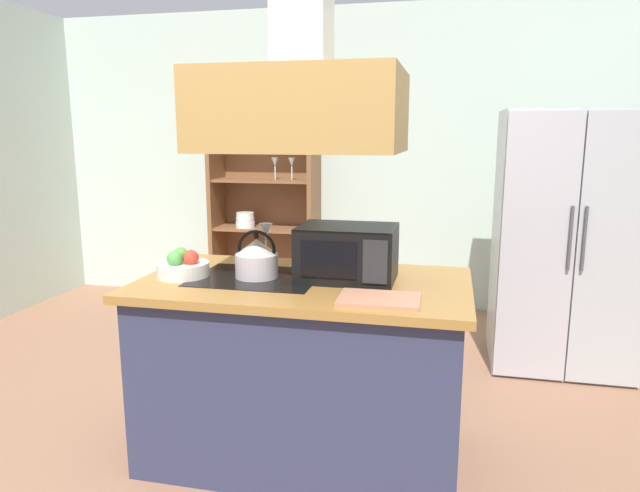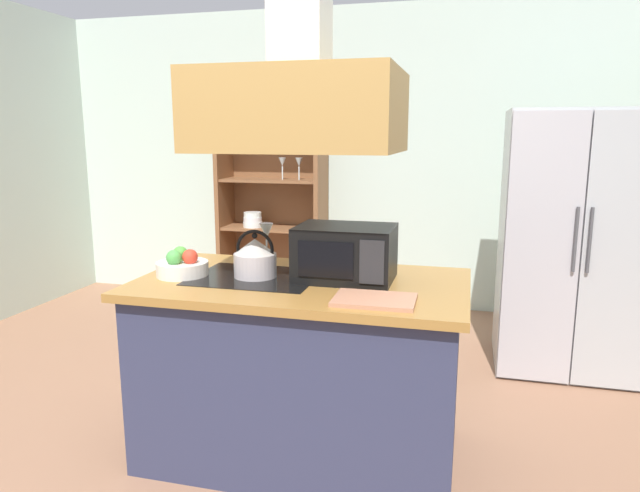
# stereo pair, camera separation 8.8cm
# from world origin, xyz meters

# --- Properties ---
(ground_plane) EXTENTS (7.80, 7.80, 0.00)m
(ground_plane) POSITION_xyz_m (0.00, 0.00, 0.00)
(ground_plane) COLOR #92664D
(wall_back) EXTENTS (6.00, 0.12, 2.70)m
(wall_back) POSITION_xyz_m (0.00, 3.00, 1.35)
(wall_back) COLOR silver
(wall_back) RESTS_ON ground
(kitchen_island) EXTENTS (1.57, 0.91, 0.90)m
(kitchen_island) POSITION_xyz_m (0.17, 0.28, 0.45)
(kitchen_island) COLOR #2F3451
(kitchen_island) RESTS_ON ground
(range_hood) EXTENTS (0.90, 0.70, 1.19)m
(range_hood) POSITION_xyz_m (0.17, 0.28, 1.79)
(range_hood) COLOR #B18645
(refrigerator) EXTENTS (0.90, 0.78, 1.74)m
(refrigerator) POSITION_xyz_m (1.61, 1.80, 0.87)
(refrigerator) COLOR #B1B5B7
(refrigerator) RESTS_ON ground
(dish_cabinet) EXTENTS (0.98, 0.40, 1.79)m
(dish_cabinet) POSITION_xyz_m (-0.84, 2.78, 0.79)
(dish_cabinet) COLOR brown
(dish_cabinet) RESTS_ON ground
(kettle) EXTENTS (0.21, 0.21, 0.23)m
(kettle) POSITION_xyz_m (-0.06, 0.28, 1.00)
(kettle) COLOR #BEB5B9
(kettle) RESTS_ON kitchen_island
(cutting_board) EXTENTS (0.34, 0.24, 0.02)m
(cutting_board) POSITION_xyz_m (0.57, 0.01, 0.91)
(cutting_board) COLOR tan
(cutting_board) RESTS_ON kitchen_island
(microwave) EXTENTS (0.46, 0.35, 0.26)m
(microwave) POSITION_xyz_m (0.37, 0.35, 1.03)
(microwave) COLOR black
(microwave) RESTS_ON kitchen_island
(wine_glass_on_counter) EXTENTS (0.08, 0.08, 0.21)m
(wine_glass_on_counter) POSITION_xyz_m (-0.14, 0.66, 1.05)
(wine_glass_on_counter) COLOR silver
(wine_glass_on_counter) RESTS_ON kitchen_island
(fruit_bowl) EXTENTS (0.25, 0.25, 0.14)m
(fruit_bowl) POSITION_xyz_m (-0.42, 0.21, 0.95)
(fruit_bowl) COLOR silver
(fruit_bowl) RESTS_ON kitchen_island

